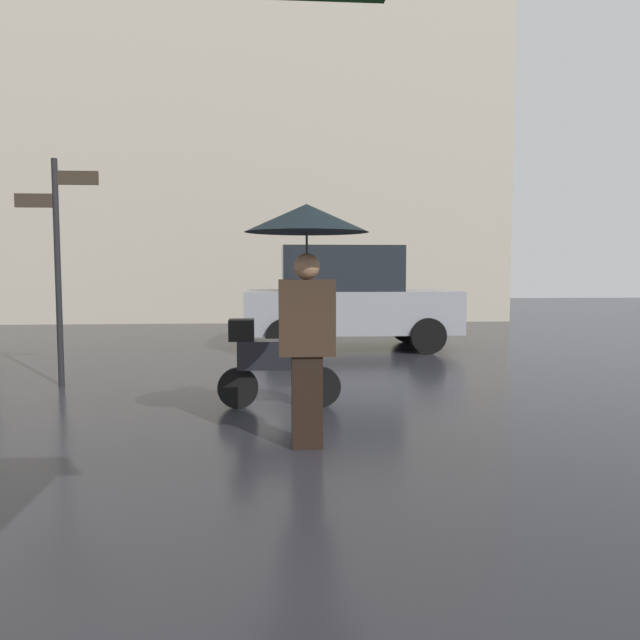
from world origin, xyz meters
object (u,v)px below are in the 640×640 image
Objects in this scene: parked_scooter at (275,359)px; pedestrian_with_umbrella at (307,255)px; street_signpost at (58,250)px; parked_car_right at (347,297)px.

pedestrian_with_umbrella is at bearing -99.55° from parked_scooter.
street_signpost is (-3.13, 3.18, 0.14)m from pedestrian_with_umbrella.
parked_scooter is 3.50m from street_signpost.
parked_scooter is 0.34× the size of parked_car_right.
parked_scooter is at bearing -28.43° from street_signpost.
street_signpost reaches higher than parked_scooter.
parked_scooter is 0.46× the size of street_signpost.
parked_car_right is (1.18, 6.84, -0.68)m from pedestrian_with_umbrella.
street_signpost is at bearing -147.48° from pedestrian_with_umbrella.
parked_scooter is at bearing 177.26° from pedestrian_with_umbrella.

